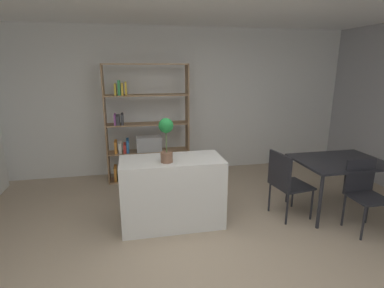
# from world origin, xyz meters

# --- Properties ---
(ground_plane) EXTENTS (9.72, 9.72, 0.00)m
(ground_plane) POSITION_xyz_m (0.00, 0.00, 0.00)
(ground_plane) COLOR tan
(back_partition) EXTENTS (7.06, 0.06, 2.70)m
(back_partition) POSITION_xyz_m (0.00, 2.92, 1.35)
(back_partition) COLOR silver
(back_partition) RESTS_ON ground_plane
(kitchen_island) EXTENTS (1.29, 0.61, 0.89)m
(kitchen_island) POSITION_xyz_m (-0.25, 0.83, 0.44)
(kitchen_island) COLOR silver
(kitchen_island) RESTS_ON ground_plane
(potted_plant_on_island) EXTENTS (0.18, 0.18, 0.54)m
(potted_plant_on_island) POSITION_xyz_m (-0.32, 0.72, 1.21)
(potted_plant_on_island) COLOR brown
(potted_plant_on_island) RESTS_ON kitchen_island
(open_bookshelf) EXTENTS (1.44, 0.30, 2.05)m
(open_bookshelf) POSITION_xyz_m (-0.53, 2.51, 0.92)
(open_bookshelf) COLOR #997551
(open_bookshelf) RESTS_ON ground_plane
(dining_table) EXTENTS (1.17, 0.89, 0.75)m
(dining_table) POSITION_xyz_m (2.07, 0.72, 0.68)
(dining_table) COLOR #232328
(dining_table) RESTS_ON ground_plane
(dining_chair_island_side) EXTENTS (0.52, 0.51, 0.91)m
(dining_chair_island_side) POSITION_xyz_m (1.27, 0.71, 0.54)
(dining_chair_island_side) COLOR #232328
(dining_chair_island_side) RESTS_ON ground_plane
(dining_chair_near) EXTENTS (0.42, 0.41, 0.89)m
(dining_chair_near) POSITION_xyz_m (2.08, 0.25, 0.53)
(dining_chair_near) COLOR #232328
(dining_chair_near) RESTS_ON ground_plane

